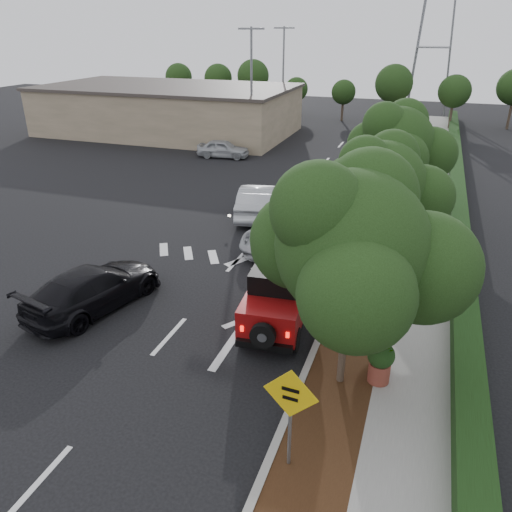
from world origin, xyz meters
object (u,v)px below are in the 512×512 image
at_px(red_jeep, 279,295).
at_px(speed_hump_sign, 290,406).
at_px(silver_suv_ahead, 290,229).
at_px(black_suv_oncoming, 94,288).

bearing_deg(red_jeep, speed_hump_sign, -76.10).
bearing_deg(silver_suv_ahead, black_suv_oncoming, -111.28).
xyz_separation_m(silver_suv_ahead, speed_hump_sign, (3.36, -12.08, 1.00)).
relative_size(silver_suv_ahead, speed_hump_sign, 2.19).
relative_size(red_jeep, silver_suv_ahead, 0.74).
distance_m(red_jeep, black_suv_oncoming, 6.51).
height_order(black_suv_oncoming, speed_hump_sign, speed_hump_sign).
xyz_separation_m(silver_suv_ahead, black_suv_oncoming, (-5.01, -7.48, -0.03)).
distance_m(silver_suv_ahead, speed_hump_sign, 12.58).
relative_size(silver_suv_ahead, black_suv_oncoming, 1.09).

